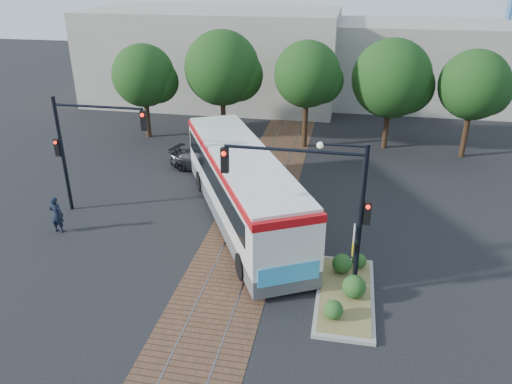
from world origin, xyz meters
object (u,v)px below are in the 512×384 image
traffic_island (346,289)px  signal_pole_left (81,140)px  signal_pole_main (327,196)px  city_bus (242,184)px  parked_car (205,161)px  officer (57,215)px

traffic_island → signal_pole_left: bearing=159.6°
traffic_island → signal_pole_main: signal_pole_main is taller
city_bus → signal_pole_main: 7.12m
city_bus → signal_pole_main: bearing=-77.9°
traffic_island → signal_pole_left: (-13.19, 4.89, 3.54)m
signal_pole_left → parked_car: (4.28, 6.38, -3.22)m
signal_pole_main → parked_car: signal_pole_main is taller
city_bus → parked_car: 7.10m
officer → signal_pole_left: bearing=-101.1°
city_bus → signal_pole_left: 8.16m
signal_pole_left → city_bus: bearing=3.2°
city_bus → officer: 8.92m
traffic_island → signal_pole_left: size_ratio=0.87×
city_bus → signal_pole_main: signal_pole_main is taller
city_bus → signal_pole_main: (4.30, -5.25, 2.16)m
traffic_island → officer: officer is taller
signal_pole_left → parked_car: size_ratio=1.34×
city_bus → officer: bearing=171.0°
traffic_island → officer: 13.92m
signal_pole_main → signal_pole_left: (-12.23, 4.80, -0.29)m
signal_pole_main → signal_pole_left: signal_pole_main is taller
city_bus → traffic_island: size_ratio=2.54×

